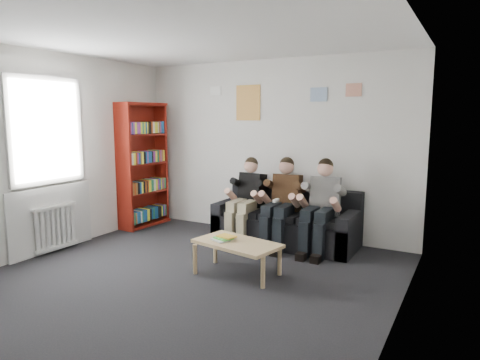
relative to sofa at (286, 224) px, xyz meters
The scene contains 14 objects.
room_shell 2.41m from the sofa, 101.72° to the right, with size 5.00×5.00×5.00m.
sofa is the anchor object (origin of this frame).
bookshelf 2.62m from the sofa, behind, with size 0.31×0.93×2.06m.
coffee_table 1.46m from the sofa, 90.16° to the right, with size 0.99×0.54×0.39m.
game_cases 1.49m from the sofa, 96.94° to the right, with size 0.25×0.22×0.05m.
person_left 0.69m from the sofa, 161.53° to the right, with size 0.38×0.81×1.24m.
person_middle 0.39m from the sofa, 90.00° to the right, with size 0.39×0.84×1.27m.
person_right 0.69m from the sofa, 18.65° to the right, with size 0.40×0.85×1.27m.
radiator 3.22m from the sofa, 143.55° to the right, with size 0.10×0.64×0.60m.
window 3.36m from the sofa, 144.32° to the right, with size 0.05×1.30×2.36m.
poster_large 1.99m from the sofa, 155.80° to the left, with size 0.42×0.01×0.55m, color #DEDE4E.
poster_blue 1.93m from the sofa, 50.37° to the left, with size 0.25×0.01×0.20m, color #397DC2.
poster_pink 2.11m from the sofa, 24.89° to the left, with size 0.22×0.01×0.18m, color #B83991.
poster_sign 2.46m from the sofa, 165.32° to the left, with size 0.20×0.01×0.14m, color white.
Camera 1 is at (2.79, -3.53, 1.83)m, focal length 32.00 mm.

